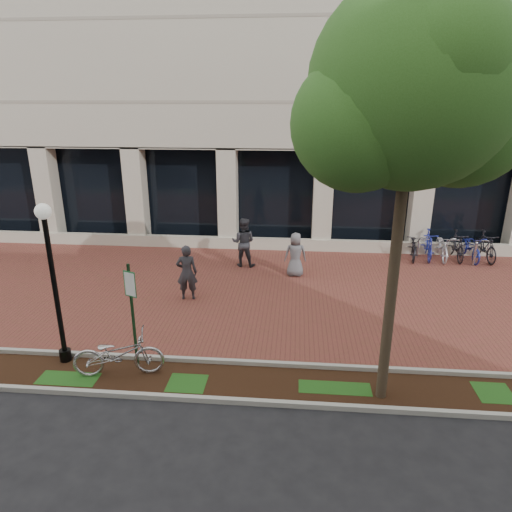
# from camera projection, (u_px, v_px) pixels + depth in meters

# --- Properties ---
(ground) EXTENTS (120.00, 120.00, 0.00)m
(ground) POSITION_uv_depth(u_px,v_px,m) (267.00, 291.00, 15.31)
(ground) COLOR black
(ground) RESTS_ON ground
(brick_plaza) EXTENTS (40.00, 9.00, 0.01)m
(brick_plaza) POSITION_uv_depth(u_px,v_px,m) (267.00, 291.00, 15.31)
(brick_plaza) COLOR brown
(brick_plaza) RESTS_ON ground
(planting_strip) EXTENTS (40.00, 1.50, 0.01)m
(planting_strip) POSITION_uv_depth(u_px,v_px,m) (251.00, 383.00, 10.37)
(planting_strip) COLOR black
(planting_strip) RESTS_ON ground
(curb_plaza_side) EXTENTS (40.00, 0.12, 0.12)m
(curb_plaza_side) POSITION_uv_depth(u_px,v_px,m) (254.00, 363.00, 11.05)
(curb_plaza_side) COLOR #A2A198
(curb_plaza_side) RESTS_ON ground
(curb_street_side) EXTENTS (40.00, 0.12, 0.12)m
(curb_street_side) POSITION_uv_depth(u_px,v_px,m) (247.00, 402.00, 9.64)
(curb_street_side) COLOR #A2A198
(curb_street_side) RESTS_ON ground
(near_office_building) EXTENTS (40.00, 12.12, 16.00)m
(near_office_building) POSITION_uv_depth(u_px,v_px,m) (283.00, 12.00, 21.87)
(near_office_building) COLOR #BDB6A1
(near_office_building) RESTS_ON ground
(parking_sign) EXTENTS (0.34, 0.07, 2.65)m
(parking_sign) POSITION_uv_depth(u_px,v_px,m) (132.00, 304.00, 10.45)
(parking_sign) COLOR #12331A
(parking_sign) RESTS_ON ground
(lamppost) EXTENTS (0.36, 0.36, 3.96)m
(lamppost) POSITION_uv_depth(u_px,v_px,m) (53.00, 276.00, 10.54)
(lamppost) COLOR black
(lamppost) RESTS_ON ground
(street_tree) EXTENTS (4.40, 3.66, 8.19)m
(street_tree) POSITION_uv_depth(u_px,v_px,m) (415.00, 99.00, 7.95)
(street_tree) COLOR #453927
(street_tree) RESTS_ON ground
(locked_bicycle) EXTENTS (2.19, 1.11, 1.10)m
(locked_bicycle) POSITION_uv_depth(u_px,v_px,m) (118.00, 354.00, 10.52)
(locked_bicycle) COLOR #B1B1B5
(locked_bicycle) RESTS_ON ground
(pedestrian_left) EXTENTS (0.72, 0.52, 1.82)m
(pedestrian_left) POSITION_uv_depth(u_px,v_px,m) (187.00, 273.00, 14.45)
(pedestrian_left) COLOR #29292F
(pedestrian_left) RESTS_ON ground
(pedestrian_mid) EXTENTS (0.98, 0.79, 1.89)m
(pedestrian_mid) POSITION_uv_depth(u_px,v_px,m) (243.00, 242.00, 17.36)
(pedestrian_mid) COLOR #2A2A2F
(pedestrian_mid) RESTS_ON ground
(pedestrian_right) EXTENTS (0.83, 0.58, 1.62)m
(pedestrian_right) POSITION_uv_depth(u_px,v_px,m) (295.00, 255.00, 16.40)
(pedestrian_right) COLOR #5D5D61
(pedestrian_right) RESTS_ON ground
(bollard) EXTENTS (0.12, 0.12, 0.96)m
(bollard) POSITION_uv_depth(u_px,v_px,m) (475.00, 254.00, 17.51)
(bollard) COLOR #B0B0B5
(bollard) RESTS_ON ground
(bike_rack_cluster) EXTENTS (3.61, 2.07, 1.15)m
(bike_rack_cluster) POSITION_uv_depth(u_px,v_px,m) (449.00, 246.00, 18.23)
(bike_rack_cluster) COLOR black
(bike_rack_cluster) RESTS_ON ground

